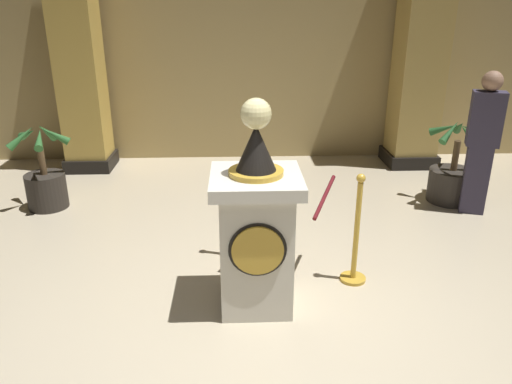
{
  "coord_description": "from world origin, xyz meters",
  "views": [
    {
      "loc": [
        -0.25,
        -3.3,
        2.43
      ],
      "look_at": [
        -0.1,
        0.29,
        1.03
      ],
      "focal_mm": 34.32,
      "sensor_mm": 36.0,
      "label": 1
    }
  ],
  "objects_px": {
    "stanchion_near": "(356,245)",
    "stanchion_far": "(232,224)",
    "potted_palm_left": "(45,182)",
    "bystander_guest": "(482,140)",
    "pedestal_clock": "(256,228)",
    "potted_palm_right": "(452,179)"
  },
  "relations": [
    {
      "from": "stanchion_far",
      "to": "bystander_guest",
      "type": "xyz_separation_m",
      "value": [
        2.95,
        1.0,
        0.56
      ]
    },
    {
      "from": "potted_palm_left",
      "to": "potted_palm_right",
      "type": "xyz_separation_m",
      "value": [
        5.15,
        -0.0,
        -0.04
      ]
    },
    {
      "from": "pedestal_clock",
      "to": "stanchion_near",
      "type": "relative_size",
      "value": 1.69
    },
    {
      "from": "pedestal_clock",
      "to": "bystander_guest",
      "type": "relative_size",
      "value": 1.03
    },
    {
      "from": "stanchion_far",
      "to": "potted_palm_left",
      "type": "distance_m",
      "value": 2.69
    },
    {
      "from": "stanchion_far",
      "to": "potted_palm_left",
      "type": "bearing_deg",
      "value": 149.64
    },
    {
      "from": "potted_palm_left",
      "to": "potted_palm_right",
      "type": "relative_size",
      "value": 0.99
    },
    {
      "from": "pedestal_clock",
      "to": "potted_palm_left",
      "type": "bearing_deg",
      "value": 138.71
    },
    {
      "from": "pedestal_clock",
      "to": "stanchion_far",
      "type": "xyz_separation_m",
      "value": [
        -0.21,
        0.86,
        -0.36
      ]
    },
    {
      "from": "pedestal_clock",
      "to": "potted_palm_left",
      "type": "relative_size",
      "value": 1.62
    },
    {
      "from": "stanchion_far",
      "to": "potted_palm_right",
      "type": "distance_m",
      "value": 3.14
    },
    {
      "from": "potted_palm_left",
      "to": "potted_palm_right",
      "type": "height_order",
      "value": "potted_palm_right"
    },
    {
      "from": "stanchion_far",
      "to": "potted_palm_right",
      "type": "xyz_separation_m",
      "value": [
        2.83,
        1.36,
        -0.05
      ]
    },
    {
      "from": "potted_palm_left",
      "to": "bystander_guest",
      "type": "height_order",
      "value": "bystander_guest"
    },
    {
      "from": "stanchion_near",
      "to": "bystander_guest",
      "type": "relative_size",
      "value": 0.61
    },
    {
      "from": "stanchion_near",
      "to": "potted_palm_right",
      "type": "bearing_deg",
      "value": 47.94
    },
    {
      "from": "potted_palm_right",
      "to": "potted_palm_left",
      "type": "bearing_deg",
      "value": 179.97
    },
    {
      "from": "stanchion_near",
      "to": "pedestal_clock",
      "type": "bearing_deg",
      "value": -160.03
    },
    {
      "from": "stanchion_near",
      "to": "stanchion_far",
      "type": "relative_size",
      "value": 1.04
    },
    {
      "from": "stanchion_near",
      "to": "potted_palm_left",
      "type": "distance_m",
      "value": 3.93
    },
    {
      "from": "stanchion_far",
      "to": "potted_palm_right",
      "type": "height_order",
      "value": "potted_palm_right"
    },
    {
      "from": "potted_palm_right",
      "to": "stanchion_far",
      "type": "bearing_deg",
      "value": -154.39
    }
  ]
}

